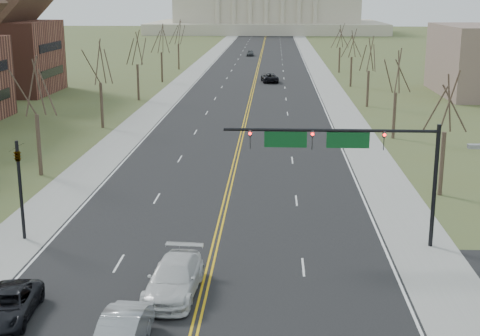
# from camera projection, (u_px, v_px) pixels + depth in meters

# --- Properties ---
(road) EXTENTS (20.00, 380.00, 0.01)m
(road) POSITION_uv_depth(u_px,v_px,m) (258.00, 69.00, 132.70)
(road) COLOR black
(road) RESTS_ON ground
(cross_road) EXTENTS (120.00, 14.00, 0.01)m
(cross_road) POSITION_uv_depth(u_px,v_px,m) (202.00, 298.00, 32.15)
(cross_road) COLOR black
(cross_road) RESTS_ON ground
(sidewalk_left) EXTENTS (4.00, 380.00, 0.03)m
(sidewalk_left) POSITION_uv_depth(u_px,v_px,m) (198.00, 68.00, 133.30)
(sidewalk_left) COLOR gray
(sidewalk_left) RESTS_ON ground
(sidewalk_right) EXTENTS (4.00, 380.00, 0.03)m
(sidewalk_right) POSITION_uv_depth(u_px,v_px,m) (318.00, 69.00, 132.10)
(sidewalk_right) COLOR gray
(sidewalk_right) RESTS_ON ground
(center_line) EXTENTS (0.42, 380.00, 0.01)m
(center_line) POSITION_uv_depth(u_px,v_px,m) (258.00, 69.00, 132.70)
(center_line) COLOR gold
(center_line) RESTS_ON road
(edge_line_left) EXTENTS (0.15, 380.00, 0.01)m
(edge_line_left) POSITION_uv_depth(u_px,v_px,m) (209.00, 68.00, 133.19)
(edge_line_left) COLOR silver
(edge_line_left) RESTS_ON road
(edge_line_right) EXTENTS (0.15, 380.00, 0.01)m
(edge_line_right) POSITION_uv_depth(u_px,v_px,m) (307.00, 69.00, 132.21)
(edge_line_right) COLOR silver
(edge_line_right) RESTS_ON road
(signal_mast) EXTENTS (12.12, 0.44, 7.20)m
(signal_mast) POSITION_uv_depth(u_px,v_px,m) (347.00, 149.00, 37.59)
(signal_mast) COLOR black
(signal_mast) RESTS_ON ground
(signal_left) EXTENTS (0.32, 0.36, 6.00)m
(signal_left) POSITION_uv_depth(u_px,v_px,m) (20.00, 179.00, 39.05)
(signal_left) COLOR black
(signal_left) RESTS_ON ground
(tree_r_0) EXTENTS (3.74, 3.74, 8.50)m
(tree_r_0) POSITION_uv_depth(u_px,v_px,m) (446.00, 106.00, 47.14)
(tree_r_0) COLOR #3C2B23
(tree_r_0) RESTS_ON ground
(tree_l_0) EXTENTS (3.96, 3.96, 9.00)m
(tree_l_0) POSITION_uv_depth(u_px,v_px,m) (35.00, 90.00, 52.46)
(tree_l_0) COLOR #3C2B23
(tree_l_0) RESTS_ON ground
(tree_r_1) EXTENTS (3.74, 3.74, 8.50)m
(tree_r_1) POSITION_uv_depth(u_px,v_px,m) (397.00, 74.00, 66.48)
(tree_r_1) COLOR #3C2B23
(tree_r_1) RESTS_ON ground
(tree_l_1) EXTENTS (3.96, 3.96, 9.00)m
(tree_l_1) POSITION_uv_depth(u_px,v_px,m) (100.00, 64.00, 71.79)
(tree_l_1) COLOR #3C2B23
(tree_l_1) RESTS_ON ground
(tree_r_2) EXTENTS (3.74, 3.74, 8.50)m
(tree_r_2) POSITION_uv_depth(u_px,v_px,m) (369.00, 56.00, 85.82)
(tree_r_2) COLOR #3C2B23
(tree_r_2) RESTS_ON ground
(tree_l_2) EXTENTS (3.96, 3.96, 9.00)m
(tree_l_2) POSITION_uv_depth(u_px,v_px,m) (137.00, 50.00, 91.13)
(tree_l_2) COLOR #3C2B23
(tree_l_2) RESTS_ON ground
(tree_r_3) EXTENTS (3.74, 3.74, 8.50)m
(tree_r_3) POSITION_uv_depth(u_px,v_px,m) (352.00, 45.00, 105.15)
(tree_r_3) COLOR #3C2B23
(tree_r_3) RESTS_ON ground
(tree_l_3) EXTENTS (3.96, 3.96, 9.00)m
(tree_l_3) POSITION_uv_depth(u_px,v_px,m) (161.00, 40.00, 110.47)
(tree_l_3) COLOR #3C2B23
(tree_l_3) RESTS_ON ground
(tree_r_4) EXTENTS (3.74, 3.74, 8.50)m
(tree_r_4) POSITION_uv_depth(u_px,v_px,m) (340.00, 37.00, 124.49)
(tree_r_4) COLOR #3C2B23
(tree_r_4) RESTS_ON ground
(tree_l_4) EXTENTS (3.96, 3.96, 9.00)m
(tree_l_4) POSITION_uv_depth(u_px,v_px,m) (178.00, 34.00, 129.80)
(tree_l_4) COLOR #3C2B23
(tree_l_4) RESTS_ON ground
(car_sb_inner_lead) EXTENTS (1.96, 4.88, 1.58)m
(car_sb_inner_lead) POSITION_uv_depth(u_px,v_px,m) (121.00, 334.00, 27.10)
(car_sb_inner_lead) COLOR gray
(car_sb_inner_lead) RESTS_ON road
(car_sb_outer_lead) EXTENTS (2.58, 4.98, 1.34)m
(car_sb_outer_lead) POSITION_uv_depth(u_px,v_px,m) (8.00, 305.00, 29.86)
(car_sb_outer_lead) COLOR black
(car_sb_outer_lead) RESTS_ON road
(car_sb_inner_second) EXTENTS (2.67, 5.88, 1.67)m
(car_sb_inner_second) POSITION_uv_depth(u_px,v_px,m) (174.00, 278.00, 32.33)
(car_sb_inner_second) COLOR silver
(car_sb_inner_second) RESTS_ON road
(car_far_nb) EXTENTS (3.21, 5.78, 1.53)m
(car_far_nb) POSITION_uv_depth(u_px,v_px,m) (270.00, 77.00, 111.99)
(car_far_nb) COLOR black
(car_far_nb) RESTS_ON road
(car_far_sb) EXTENTS (1.66, 4.09, 1.39)m
(car_far_sb) POSITION_uv_depth(u_px,v_px,m) (250.00, 53.00, 160.58)
(car_far_sb) COLOR #44484B
(car_far_sb) RESTS_ON road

